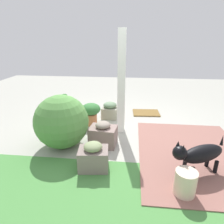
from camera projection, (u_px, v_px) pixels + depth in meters
ground_plane at (130, 134)px, 4.08m from camera, size 12.00×12.00×0.00m
brick_path at (192, 154)px, 3.36m from camera, size 1.80×2.40×0.02m
porch_pillar at (121, 84)px, 3.86m from camera, size 0.15×0.15×2.03m
stone_planter_nearest at (110, 110)px, 4.83m from camera, size 0.40×0.38×0.40m
stone_planter_mid at (103, 135)px, 3.59m from camera, size 0.51×0.40×0.46m
stone_planter_far at (93, 157)px, 2.95m from camera, size 0.47×0.37×0.44m
round_shrub at (62, 122)px, 3.47m from camera, size 0.96×0.96×0.96m
terracotta_pot_tall at (66, 112)px, 4.62m from camera, size 0.25×0.25×0.65m
terracotta_pot_broad at (91, 112)px, 4.41m from camera, size 0.42×0.42×0.50m
dog at (199, 154)px, 2.77m from camera, size 0.82×0.53×0.58m
ceramic_urn at (185, 183)px, 2.46m from camera, size 0.27×0.27×0.34m
doormat at (146, 113)px, 5.16m from camera, size 0.70×0.52×0.03m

